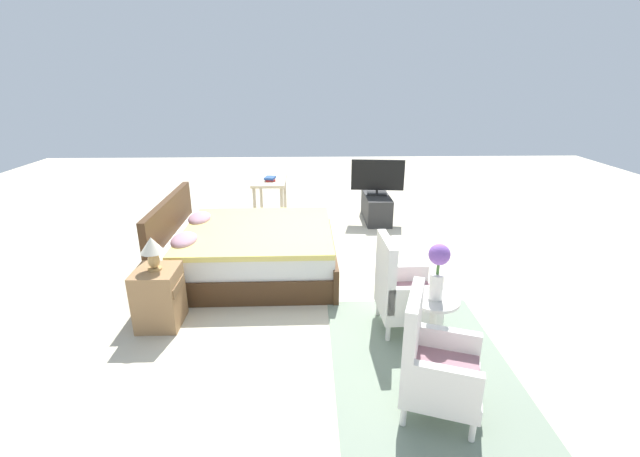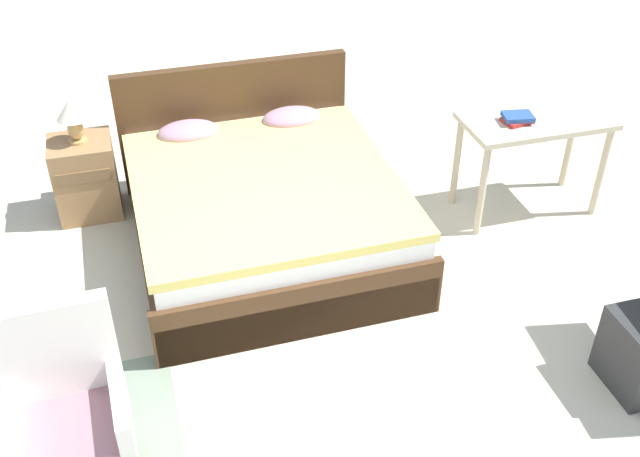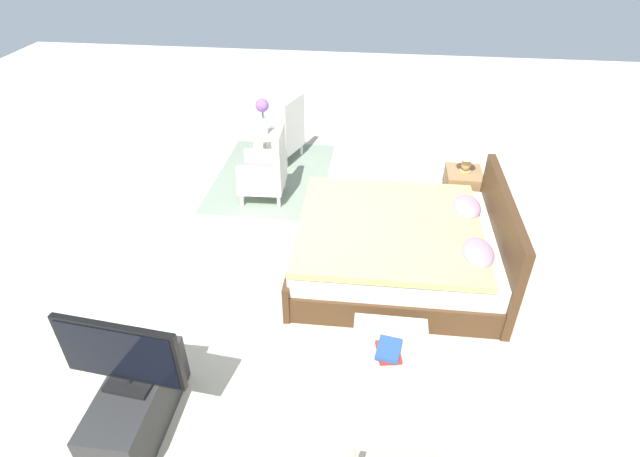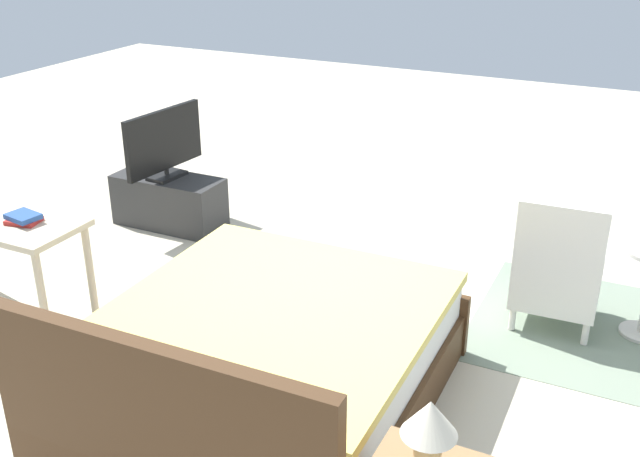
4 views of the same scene
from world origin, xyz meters
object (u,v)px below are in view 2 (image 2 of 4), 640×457
book_stack (518,118)px  bed (263,205)px  armchair_by_window_right (70,415)px  vanity_desk (534,133)px  table_lamp (72,114)px  nightstand (86,177)px

book_stack → bed: bearing=175.6°
armchair_by_window_right → book_stack: armchair_by_window_right is taller
vanity_desk → bed: bearing=176.5°
table_lamp → vanity_desk: size_ratio=0.32×
nightstand → table_lamp: 0.51m
book_stack → nightstand: bearing=163.8°
nightstand → table_lamp: bearing=90.0°
bed → vanity_desk: 1.99m
bed → vanity_desk: bearing=-3.5°
armchair_by_window_right → nightstand: armchair_by_window_right is taller
bed → nightstand: bearing=148.2°
armchair_by_window_right → nightstand: 2.36m
armchair_by_window_right → nightstand: size_ratio=1.56×
armchair_by_window_right → vanity_desk: bearing=25.0°
nightstand → vanity_desk: (3.11, -0.84, 0.34)m
nightstand → vanity_desk: size_ratio=0.57×
nightstand → table_lamp: table_lamp is taller
bed → book_stack: bed is taller
armchair_by_window_right → nightstand: (0.12, 2.35, -0.09)m
nightstand → table_lamp: size_ratio=1.78×
armchair_by_window_right → vanity_desk: size_ratio=0.88×
bed → nightstand: size_ratio=3.45×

